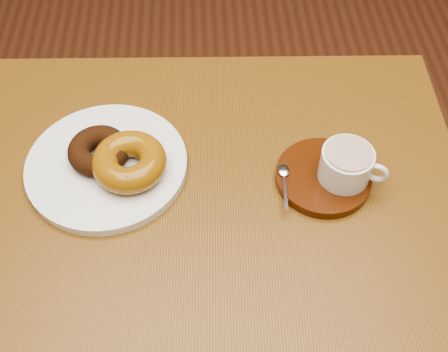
{
  "coord_description": "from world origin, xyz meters",
  "views": [
    {
      "loc": [
        -0.03,
        -0.17,
        1.46
      ],
      "look_at": [
        -0.0,
        0.35,
        0.77
      ],
      "focal_mm": 45.0,
      "sensor_mm": 36.0,
      "label": 1
    }
  ],
  "objects_px": {
    "coffee_cup": "(347,164)",
    "cafe_table": "(213,225)",
    "donut_plate": "(107,165)",
    "saucer": "(323,177)"
  },
  "relations": [
    {
      "from": "coffee_cup",
      "to": "cafe_table",
      "type": "bearing_deg",
      "value": -156.77
    },
    {
      "from": "donut_plate",
      "to": "saucer",
      "type": "xyz_separation_m",
      "value": [
        0.34,
        -0.04,
        0.0
      ]
    },
    {
      "from": "cafe_table",
      "to": "donut_plate",
      "type": "bearing_deg",
      "value": 168.48
    },
    {
      "from": "donut_plate",
      "to": "cafe_table",
      "type": "bearing_deg",
      "value": -13.49
    },
    {
      "from": "cafe_table",
      "to": "donut_plate",
      "type": "height_order",
      "value": "donut_plate"
    },
    {
      "from": "cafe_table",
      "to": "coffee_cup",
      "type": "relative_size",
      "value": 8.13
    },
    {
      "from": "cafe_table",
      "to": "saucer",
      "type": "relative_size",
      "value": 5.5
    },
    {
      "from": "saucer",
      "to": "cafe_table",
      "type": "bearing_deg",
      "value": 179.97
    },
    {
      "from": "cafe_table",
      "to": "coffee_cup",
      "type": "height_order",
      "value": "coffee_cup"
    },
    {
      "from": "donut_plate",
      "to": "coffee_cup",
      "type": "distance_m",
      "value": 0.38
    }
  ]
}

